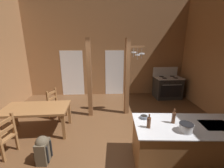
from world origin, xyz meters
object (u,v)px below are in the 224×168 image
mixing_bowl_on_counter (144,117)px  bottle_tall_on_counter (149,122)px  dining_table (36,110)px  bottle_short_on_counter (174,117)px  kitchen_island (188,145)px  stockpot_on_counter (186,128)px  backpack (43,149)px  ladderback_chair_near_window (56,104)px  stove_range (167,87)px  ladderback_chair_by_post (3,137)px

mixing_bowl_on_counter → bottle_tall_on_counter: size_ratio=0.59×
dining_table → bottle_short_on_counter: (3.20, -1.22, 0.37)m
kitchen_island → bottle_tall_on_counter: bottle_tall_on_counter is taller
stockpot_on_counter → backpack: bearing=171.4°
kitchen_island → ladderback_chair_near_window: (-3.26, 2.15, 0.00)m
kitchen_island → bottle_short_on_counter: size_ratio=7.31×
bottle_tall_on_counter → stove_range: bearing=62.8°
stove_range → bottle_tall_on_counter: (-1.97, -3.83, 0.53)m
mixing_bowl_on_counter → stockpot_on_counter: bearing=-39.3°
ladderback_chair_near_window → mixing_bowl_on_counter: (2.42, -1.86, 0.48)m
ladderback_chair_by_post → bottle_tall_on_counter: bearing=-9.2°
mixing_bowl_on_counter → bottle_tall_on_counter: (-0.00, -0.35, 0.08)m
ladderback_chair_near_window → kitchen_island: bearing=-33.4°
mixing_bowl_on_counter → bottle_short_on_counter: 0.57m
ladderback_chair_near_window → bottle_tall_on_counter: 3.32m
ladderback_chair_by_post → backpack: bearing=-14.4°
backpack → stockpot_on_counter: 2.84m
mixing_bowl_on_counter → bottle_tall_on_counter: bearing=-90.6°
backpack → bottle_short_on_counter: bottle_short_on_counter is taller
backpack → mixing_bowl_on_counter: (2.11, 0.10, 0.62)m
kitchen_island → stockpot_on_counter: 0.61m
stove_range → mixing_bowl_on_counter: 4.02m
ladderback_chair_by_post → mixing_bowl_on_counter: mixing_bowl_on_counter is taller
ladderback_chair_by_post → stockpot_on_counter: stockpot_on_counter is taller
dining_table → stockpot_on_counter: 3.64m
kitchen_island → stove_range: 3.94m
kitchen_island → bottle_short_on_counter: (-0.32, 0.09, 0.57)m
stove_range → backpack: bearing=-138.8°
ladderback_chair_by_post → bottle_tall_on_counter: bottle_tall_on_counter is taller
kitchen_island → bottle_tall_on_counter: (-0.85, -0.05, 0.56)m
dining_table → bottle_tall_on_counter: bottle_tall_on_counter is taller
dining_table → mixing_bowl_on_counter: 2.87m
stove_range → bottle_short_on_counter: bearing=-111.3°
ladderback_chair_by_post → mixing_bowl_on_counter: 3.07m
ladderback_chair_near_window → bottle_tall_on_counter: (2.41, -2.21, 0.56)m
dining_table → bottle_short_on_counter: size_ratio=5.70×
ladderback_chair_by_post → mixing_bowl_on_counter: (3.03, -0.14, 0.48)m
ladderback_chair_by_post → backpack: (0.93, -0.24, -0.14)m
mixing_bowl_on_counter → bottle_tall_on_counter: 0.36m
stove_range → bottle_short_on_counter: 4.00m
kitchen_island → bottle_short_on_counter: bearing=164.8°
kitchen_island → backpack: 2.96m
kitchen_island → ladderback_chair_near_window: bearing=146.6°
ladderback_chair_by_post → backpack: size_ratio=1.59×
stove_range → stockpot_on_counter: 4.23m
kitchen_island → ladderback_chair_by_post: ladderback_chair_by_post is taller
kitchen_island → ladderback_chair_by_post: bearing=173.6°
mixing_bowl_on_counter → bottle_tall_on_counter: bottle_tall_on_counter is taller
ladderback_chair_near_window → backpack: (0.31, -1.95, -0.14)m
dining_table → mixing_bowl_on_counter: (2.67, -1.01, 0.28)m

